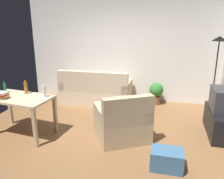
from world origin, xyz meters
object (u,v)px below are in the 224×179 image
at_px(torchiere_lamp, 218,55).
at_px(bottle_green, 5,88).
at_px(desk, 19,103).
at_px(bottle_clear, 44,91).
at_px(potted_plant, 156,92).
at_px(armchair, 123,123).
at_px(bottle_amber, 26,88).
at_px(tv_stand, 220,123).
at_px(couch, 96,92).
at_px(tv, 223,100).
at_px(storage_box, 167,159).
at_px(book_stack, 0,95).

xyz_separation_m(torchiere_lamp, bottle_green, (-4.16, -1.64, -0.56)).
xyz_separation_m(desk, bottle_clear, (0.47, 0.12, 0.22)).
height_order(potted_plant, armchair, armchair).
relative_size(desk, potted_plant, 2.25).
xyz_separation_m(torchiere_lamp, bottle_amber, (-3.72, -1.60, -0.53)).
height_order(tv_stand, bottle_amber, bottle_amber).
xyz_separation_m(couch, tv, (2.84, -1.14, 0.39)).
bearing_deg(bottle_green, tv, 9.00).
height_order(storage_box, bottle_amber, bottle_amber).
relative_size(storage_box, bottle_green, 2.14).
distance_m(torchiere_lamp, bottle_amber, 4.08).
bearing_deg(armchair, couch, -88.10).
bearing_deg(armchair, storage_box, 108.36).
xyz_separation_m(storage_box, bottle_amber, (-2.73, 0.74, 0.73)).
distance_m(tv, bottle_clear, 3.36).
height_order(torchiere_lamp, storage_box, torchiere_lamp).
xyz_separation_m(bottle_green, bottle_clear, (0.89, -0.06, 0.01)).
relative_size(torchiere_lamp, potted_plant, 3.18).
height_order(couch, potted_plant, couch).
distance_m(desk, bottle_clear, 0.53).
height_order(tv, armchair, same).
bearing_deg(bottle_amber, torchiere_lamp, 23.24).
bearing_deg(potted_plant, bottle_amber, -139.68).
height_order(tv, torchiere_lamp, torchiere_lamp).
distance_m(bottle_green, bottle_clear, 0.89).
relative_size(couch, bottle_amber, 6.69).
xyz_separation_m(tv, armchair, (-1.80, -0.61, -0.38)).
relative_size(tv_stand, book_stack, 3.80).
distance_m(torchiere_lamp, potted_plant, 1.74).
relative_size(torchiere_lamp, book_stack, 6.25).
distance_m(desk, bottle_green, 0.50).
distance_m(couch, armchair, 2.03).
bearing_deg(desk, book_stack, -143.96).
xyz_separation_m(couch, tv_stand, (2.84, -1.14, -0.07)).
bearing_deg(tv_stand, bottle_amber, 99.47).
height_order(tv_stand, storage_box, tv_stand).
height_order(tv, bottle_clear, bottle_clear).
bearing_deg(potted_plant, couch, -168.64).
distance_m(couch, storage_box, 3.11).
distance_m(desk, armchair, 1.98).
relative_size(tv, desk, 0.47).
bearing_deg(armchair, bottle_amber, -28.57).
relative_size(tv_stand, torchiere_lamp, 0.61).
distance_m(storage_box, bottle_green, 3.32).
distance_m(tv_stand, torchiere_lamp, 1.53).
distance_m(tv_stand, bottle_clear, 3.41).
bearing_deg(armchair, torchiere_lamp, -167.48).
xyz_separation_m(bottle_amber, book_stack, (-0.29, -0.37, -0.05)).
relative_size(desk, bottle_green, 5.71).
bearing_deg(bottle_clear, book_stack, -160.03).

